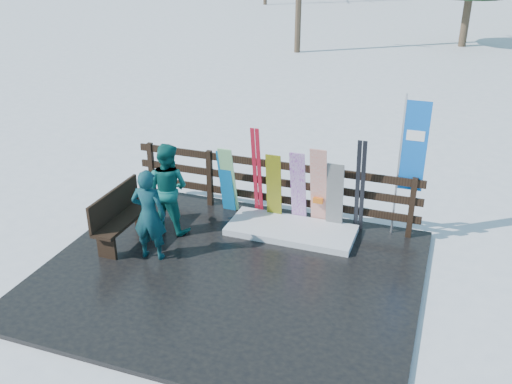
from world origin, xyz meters
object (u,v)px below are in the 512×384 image
at_px(snowboard_3, 298,188).
at_px(person_back, 168,188).
at_px(snowboard_5, 319,188).
at_px(rental_flag, 411,152).
at_px(snowboard_1, 229,180).
at_px(snowboard_2, 274,188).
at_px(person_front, 149,215).
at_px(bench, 120,215).
at_px(snowboard_4, 335,197).
at_px(snowboard_0, 226,181).

distance_m(snowboard_3, person_back, 2.37).
height_order(snowboard_5, rental_flag, rental_flag).
xyz_separation_m(snowboard_1, snowboard_5, (1.76, 0.00, 0.11)).
height_order(rental_flag, person_back, rental_flag).
xyz_separation_m(snowboard_2, snowboard_5, (0.85, 0.00, 0.13)).
relative_size(snowboard_1, person_front, 0.90).
xyz_separation_m(bench, snowboard_4, (3.44, 1.65, 0.16)).
relative_size(snowboard_4, person_front, 0.85).
bearing_deg(snowboard_5, snowboard_3, 180.00).
bearing_deg(snowboard_2, rental_flag, 6.54).
bearing_deg(bench, snowboard_0, 51.12).
xyz_separation_m(bench, snowboard_0, (1.33, 1.65, 0.15)).
relative_size(bench, person_back, 0.89).
distance_m(snowboard_1, snowboard_5, 1.76).
height_order(snowboard_4, snowboard_5, snowboard_5).
bearing_deg(person_back, snowboard_2, -145.52).
bearing_deg(bench, snowboard_2, 35.73).
bearing_deg(snowboard_2, snowboard_1, 180.00).
bearing_deg(snowboard_3, rental_flag, 8.14).
relative_size(snowboard_0, snowboard_3, 0.89).
bearing_deg(snowboard_1, person_front, -107.18).
bearing_deg(snowboard_1, snowboard_3, 0.00).
xyz_separation_m(bench, snowboard_1, (1.38, 1.65, 0.18)).
bearing_deg(rental_flag, person_back, -162.60).
xyz_separation_m(snowboard_0, person_front, (-0.56, -1.96, 0.13)).
distance_m(snowboard_0, snowboard_5, 1.82).
bearing_deg(bench, person_back, 47.00).
height_order(snowboard_1, snowboard_4, snowboard_1).
bearing_deg(snowboard_0, snowboard_1, 0.00).
xyz_separation_m(bench, rental_flag, (4.64, 1.92, 1.09)).
xyz_separation_m(snowboard_1, snowboard_4, (2.06, 0.00, -0.03)).
xyz_separation_m(snowboard_4, rental_flag, (1.20, 0.27, 0.93)).
xyz_separation_m(bench, snowboard_5, (3.14, 1.65, 0.29)).
distance_m(snowboard_2, snowboard_4, 1.15).
height_order(snowboard_1, rental_flag, rental_flag).
bearing_deg(snowboard_3, bench, -149.16).
bearing_deg(snowboard_3, snowboard_5, 0.00).
relative_size(person_front, person_back, 0.95).
relative_size(bench, snowboard_3, 0.99).
distance_m(snowboard_5, person_back, 2.72).
relative_size(bench, snowboard_4, 1.11).
height_order(snowboard_0, snowboard_4, snowboard_4).
bearing_deg(rental_flag, snowboard_2, -173.46).
bearing_deg(snowboard_0, snowboard_2, 0.00).
xyz_separation_m(snowboard_1, rental_flag, (3.27, 0.27, 0.91)).
bearing_deg(snowboard_2, snowboard_5, 0.00).
height_order(bench, snowboard_3, snowboard_3).
height_order(snowboard_5, person_front, snowboard_5).
relative_size(snowboard_2, snowboard_4, 1.01).
bearing_deg(snowboard_1, snowboard_5, 0.00).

